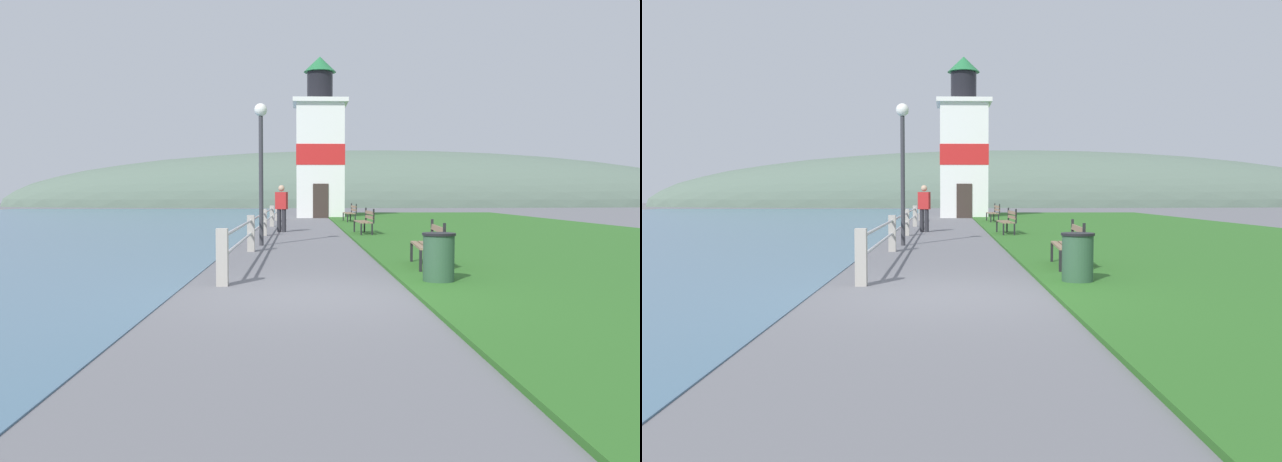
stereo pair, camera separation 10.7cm
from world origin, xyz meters
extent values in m
plane|color=slate|center=(0.00, 0.00, 0.00)|extent=(160.00, 160.00, 0.00)
cube|color=#2D6623|center=(7.49, 14.20, 0.03)|extent=(12.00, 42.60, 0.06)
cube|color=#A8A399|center=(-1.39, 1.00, 0.46)|extent=(0.18, 0.18, 0.92)
cube|color=#A8A399|center=(-1.39, 6.79, 0.46)|extent=(0.18, 0.18, 0.92)
cube|color=#A8A399|center=(-1.39, 12.57, 0.46)|extent=(0.18, 0.18, 0.92)
cube|color=#A8A399|center=(-1.39, 18.36, 0.46)|extent=(0.18, 0.18, 0.92)
cube|color=#A8A399|center=(-1.39, 24.14, 0.46)|extent=(0.18, 0.18, 0.92)
cylinder|color=#B2B2B7|center=(-1.39, 12.57, 0.78)|extent=(0.06, 23.14, 0.06)
cylinder|color=#B2B2B7|center=(-1.39, 12.57, 0.46)|extent=(0.06, 23.14, 0.06)
cube|color=#846B51|center=(2.12, 3.03, 0.47)|extent=(0.24, 1.69, 0.04)
cube|color=#846B51|center=(2.27, 3.02, 0.47)|extent=(0.24, 1.69, 0.04)
cube|color=#846B51|center=(2.42, 3.01, 0.47)|extent=(0.24, 1.69, 0.04)
cube|color=#846B51|center=(2.50, 3.00, 0.79)|extent=(0.18, 1.69, 0.11)
cube|color=#846B51|center=(2.50, 3.00, 0.63)|extent=(0.18, 1.69, 0.11)
cube|color=black|center=(2.02, 2.22, 0.23)|extent=(0.05, 0.05, 0.45)
cube|color=black|center=(2.15, 3.85, 0.23)|extent=(0.05, 0.05, 0.45)
cube|color=black|center=(2.39, 2.19, 0.23)|extent=(0.05, 0.05, 0.45)
cube|color=black|center=(2.52, 3.82, 0.23)|extent=(0.05, 0.05, 0.45)
cube|color=black|center=(2.44, 2.18, 0.70)|extent=(0.05, 0.05, 0.49)
cube|color=black|center=(2.57, 3.82, 0.70)|extent=(0.05, 0.05, 0.49)
cube|color=#846B51|center=(1.89, 12.69, 0.47)|extent=(0.20, 1.74, 0.04)
cube|color=#846B51|center=(2.03, 12.70, 0.47)|extent=(0.20, 1.74, 0.04)
cube|color=#846B51|center=(2.18, 12.71, 0.47)|extent=(0.20, 1.74, 0.04)
cube|color=#846B51|center=(2.27, 12.71, 0.79)|extent=(0.14, 1.73, 0.11)
cube|color=#846B51|center=(2.27, 12.71, 0.63)|extent=(0.14, 1.73, 0.11)
cube|color=black|center=(1.89, 11.85, 0.23)|extent=(0.05, 0.05, 0.45)
cube|color=black|center=(1.80, 13.53, 0.23)|extent=(0.05, 0.05, 0.45)
cube|color=black|center=(2.26, 11.87, 0.23)|extent=(0.05, 0.05, 0.45)
cube|color=black|center=(2.17, 13.55, 0.23)|extent=(0.05, 0.05, 0.45)
cube|color=black|center=(2.31, 11.87, 0.70)|extent=(0.05, 0.05, 0.49)
cube|color=black|center=(2.22, 13.55, 0.70)|extent=(0.05, 0.05, 0.49)
cube|color=#846B51|center=(2.11, 21.78, 0.47)|extent=(0.21, 1.81, 0.04)
cube|color=#846B51|center=(2.26, 21.78, 0.47)|extent=(0.21, 1.81, 0.04)
cube|color=#846B51|center=(2.41, 21.79, 0.47)|extent=(0.21, 1.81, 0.04)
cube|color=#846B51|center=(2.49, 21.80, 0.79)|extent=(0.15, 1.81, 0.11)
cube|color=#846B51|center=(2.49, 21.80, 0.63)|extent=(0.15, 1.81, 0.11)
cube|color=black|center=(2.12, 20.90, 0.23)|extent=(0.05, 0.05, 0.45)
cube|color=black|center=(2.03, 22.65, 0.23)|extent=(0.05, 0.05, 0.45)
cube|color=black|center=(2.49, 20.92, 0.23)|extent=(0.05, 0.05, 0.45)
cube|color=black|center=(2.40, 22.67, 0.23)|extent=(0.05, 0.05, 0.45)
cube|color=black|center=(2.54, 20.92, 0.70)|extent=(0.05, 0.05, 0.49)
cube|color=black|center=(2.45, 22.67, 0.70)|extent=(0.05, 0.05, 0.49)
cube|color=white|center=(1.04, 28.68, 3.36)|extent=(2.80, 2.80, 6.72)
cube|color=red|center=(1.04, 28.68, 3.69)|extent=(2.84, 2.84, 1.21)
cube|color=white|center=(1.04, 28.68, 6.84)|extent=(3.22, 3.22, 0.25)
cylinder|color=black|center=(1.04, 28.68, 7.80)|extent=(1.54, 1.54, 1.68)
cone|color=#23703D|center=(1.04, 28.68, 9.10)|extent=(1.92, 1.92, 0.92)
cube|color=#332823|center=(1.04, 27.26, 1.00)|extent=(0.90, 0.06, 2.00)
cylinder|color=#28282D|center=(-0.95, 14.60, 0.43)|extent=(0.16, 0.16, 0.86)
cylinder|color=#28282D|center=(-0.76, 14.54, 0.43)|extent=(0.16, 0.16, 0.86)
cube|color=#B22323|center=(-0.86, 14.57, 1.18)|extent=(0.48, 0.35, 0.65)
sphere|color=tan|center=(-0.86, 14.57, 1.65)|extent=(0.23, 0.23, 0.23)
cylinder|color=#2D5138|center=(2.08, 1.01, 0.40)|extent=(0.50, 0.50, 0.80)
cylinder|color=black|center=(2.08, 1.01, 0.82)|extent=(0.54, 0.54, 0.04)
cylinder|color=#333338|center=(-1.24, 8.58, 1.80)|extent=(0.12, 0.12, 3.60)
sphere|color=white|center=(-1.24, 8.58, 3.78)|extent=(0.36, 0.36, 0.36)
ellipsoid|color=#566B5B|center=(8.00, 58.40, 0.00)|extent=(80.00, 16.00, 12.00)
camera|label=1|loc=(-0.15, -8.91, 1.49)|focal=35.00mm
camera|label=2|loc=(-0.04, -8.91, 1.49)|focal=35.00mm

